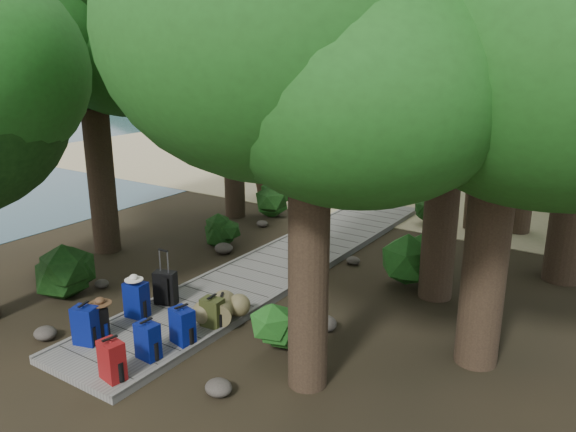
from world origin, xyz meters
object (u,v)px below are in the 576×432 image
Objects in this scene: backpack_right_a at (112,358)px; backpack_right_b at (148,339)px; backpack_left_c at (136,298)px; lone_suitcase_on_sand at (414,192)px; kayak at (348,171)px; backpack_left_b at (99,320)px; backpack_left_a at (85,323)px; backpack_right_c at (182,324)px; suitcase_on_boardwalk at (166,288)px; backpack_left_d at (166,285)px; sun_lounger at (519,192)px; backpack_right_d at (212,311)px; duffel_right_khaki at (222,309)px.

backpack_right_a is 0.71m from backpack_right_b.
backpack_right_b is (1.27, -0.91, -0.04)m from backpack_left_c.
kayak is (-3.80, 2.54, -0.16)m from lone_suitcase_on_sand.
backpack_left_a is at bearing -70.06° from backpack_left_b.
backpack_right_c is 1.64m from suitcase_on_boardwalk.
backpack_left_d is at bearing 130.79° from backpack_right_b.
suitcase_on_boardwalk is (-1.34, 0.94, -0.01)m from backpack_right_c.
backpack_right_c is at bearing -17.30° from backpack_left_c.
sun_lounger is at bearing -21.71° from kayak.
backpack_right_a reaches higher than suitcase_on_boardwalk.
backpack_right_d is (1.35, 1.65, -0.08)m from backpack_left_a.
kayak is (-4.20, 13.24, -0.24)m from backpack_right_d.
backpack_left_b reaches higher than sun_lounger.
lone_suitcase_on_sand is at bearing 77.63° from backpack_left_c.
backpack_right_b reaches higher than sun_lounger.
sun_lounger is at bearing 73.81° from backpack_right_d.
backpack_right_c reaches higher than duffel_right_khaki.
backpack_right_b reaches higher than backpack_left_d.
backpack_right_a is 2.39m from duffel_right_khaki.
backpack_left_a is 0.40× the size of sun_lounger.
backpack_right_d is 13.89m from kayak.
backpack_left_c is 1.49m from backpack_right_d.
backpack_left_a reaches higher than lone_suitcase_on_sand.
backpack_right_c is 13.67m from sun_lounger.
backpack_left_a is 1.09× the size of duffel_right_khaki.
backpack_right_c is at bearing 95.20° from backpack_right_a.
backpack_left_b is 1.75m from backpack_left_d.
suitcase_on_boardwalk is (-1.36, 0.20, 0.04)m from backpack_right_d.
backpack_left_c is at bearing 75.90° from backpack_left_a.
kayak is (-2.70, 12.88, -0.24)m from backpack_left_d.
backpack_left_c is 0.70m from suitcase_on_boardwalk.
suitcase_on_boardwalk is 13.34m from kayak.
sun_lounger is (2.67, 14.09, -0.13)m from backpack_right_b.
lone_suitcase_on_sand is at bearing 61.38° from duffel_right_khaki.
backpack_right_a is (1.21, -0.74, 0.02)m from backpack_left_b.
lone_suitcase_on_sand is (-0.40, 10.44, -0.02)m from duffel_right_khaki.
kayak is (-4.07, 14.64, -0.29)m from backpack_right_b.
backpack_left_c reaches higher than suitcase_on_boardwalk.
backpack_left_b is at bearing -93.27° from backpack_left_c.
backpack_left_b is 14.90m from kayak.
backpack_left_b is 0.93× the size of backpack_right_a.
suitcase_on_boardwalk is (-0.02, 1.59, 0.01)m from backpack_left_b.
backpack_right_a is 1.01× the size of backpack_right_c.
backpack_left_b is at bearing 71.80° from backpack_left_a.
backpack_left_d is at bearing 128.66° from backpack_right_a.
backpack_left_d is 0.87× the size of suitcase_on_boardwalk.
backpack_left_a reaches higher than duffel_right_khaki.
backpack_right_d is at bearing -89.43° from kayak.
backpack_right_d is (1.41, 0.49, -0.08)m from backpack_left_c.
backpack_right_b is 15.20m from kayak.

